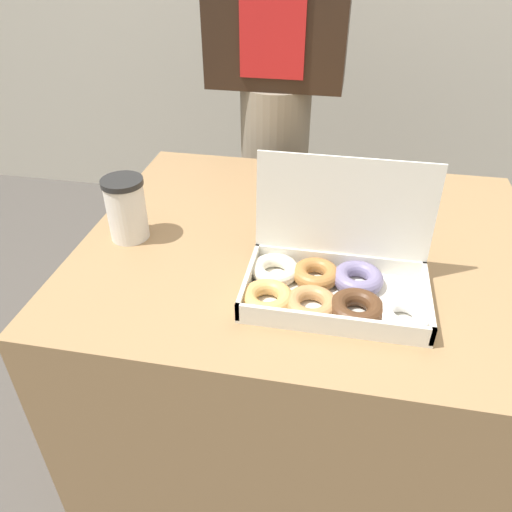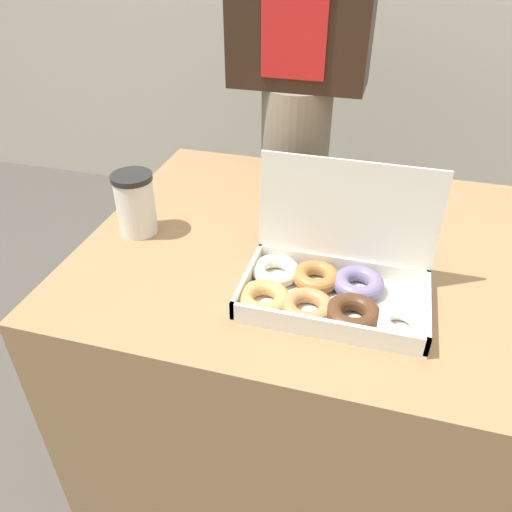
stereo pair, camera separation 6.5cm
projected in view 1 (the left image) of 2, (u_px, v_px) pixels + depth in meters
name	position (u px, v px, depth m)	size (l,w,h in m)	color
ground_plane	(296.00, 437.00, 1.52)	(14.00, 14.00, 0.00)	#4C4742
table	(302.00, 354.00, 1.32)	(1.00, 0.83, 0.71)	#99754C
donut_box	(331.00, 281.00, 0.93)	(0.36, 0.23, 0.24)	silver
coffee_cup	(126.00, 209.00, 1.09)	(0.09, 0.09, 0.14)	silver
person_customer	(276.00, 82.00, 1.56)	(0.41, 0.23, 1.63)	gray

